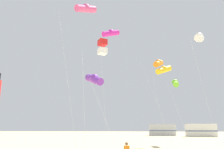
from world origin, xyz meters
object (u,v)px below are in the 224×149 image
(kite_tube_gold, at_px, (164,70))
(rv_van_silver, at_px, (162,130))
(kite_tube_magenta, at_px, (111,33))
(kite_tube_orange, at_px, (158,63))
(kite_tube_white, at_px, (199,38))
(kite_box_scarlet, at_px, (102,47))
(kite_tube_rainbow, at_px, (86,8))
(kite_tube_lime, at_px, (175,83))
(rv_van_white, at_px, (201,130))
(kite_tube_violet, at_px, (94,79))

(kite_tube_gold, distance_m, rv_van_silver, 31.26)
(kite_tube_magenta, height_order, kite_tube_orange, kite_tube_magenta)
(kite_tube_white, xyz_separation_m, kite_tube_magenta, (-8.88, 6.47, 3.78))
(kite_tube_gold, xyz_separation_m, kite_box_scarlet, (-6.27, -11.54, -1.16))
(rv_van_silver, bearing_deg, kite_tube_rainbow, -108.71)
(kite_tube_lime, relative_size, kite_box_scarlet, 0.99)
(kite_tube_orange, bearing_deg, rv_van_white, 64.89)
(kite_box_scarlet, bearing_deg, rv_van_white, 64.19)
(kite_tube_violet, distance_m, rv_van_silver, 39.32)
(kite_box_scarlet, height_order, rv_van_white, kite_box_scarlet)
(kite_tube_gold, bearing_deg, kite_tube_violet, -136.05)
(rv_van_silver, relative_size, rv_van_white, 0.99)
(kite_tube_gold, distance_m, kite_box_scarlet, 13.19)
(kite_tube_lime, xyz_separation_m, kite_box_scarlet, (-7.95, -13.45, 0.21))
(kite_tube_violet, height_order, kite_tube_rainbow, kite_tube_rainbow)
(kite_tube_magenta, xyz_separation_m, kite_tube_lime, (8.31, 2.91, -6.16))
(kite_tube_rainbow, distance_m, rv_van_silver, 41.43)
(kite_tube_violet, height_order, rv_van_white, kite_tube_violet)
(rv_van_silver, distance_m, rv_van_white, 9.53)
(kite_tube_rainbow, bearing_deg, kite_tube_magenta, 73.94)
(kite_tube_white, distance_m, kite_tube_magenta, 11.62)
(kite_tube_violet, height_order, kite_tube_lime, kite_tube_lime)
(kite_tube_white, relative_size, rv_van_white, 1.66)
(kite_tube_magenta, bearing_deg, kite_tube_lime, 19.31)
(kite_tube_white, xyz_separation_m, kite_tube_violet, (-9.83, 0.17, -3.70))
(kite_tube_rainbow, bearing_deg, rv_van_white, 58.48)
(kite_tube_magenta, xyz_separation_m, rv_van_silver, (10.07, 31.10, -12.55))
(kite_tube_magenta, bearing_deg, kite_tube_gold, 8.65)
(kite_box_scarlet, xyz_separation_m, rv_van_silver, (9.71, 41.63, -6.60))
(kite_tube_magenta, distance_m, rv_van_silver, 35.01)
(rv_van_silver, xyz_separation_m, rv_van_white, (7.71, -5.60, 0.00))
(kite_tube_violet, distance_m, kite_box_scarlet, 4.69)
(kite_tube_orange, height_order, rv_van_white, kite_tube_orange)
(kite_tube_lime, xyz_separation_m, rv_van_white, (9.47, 22.58, -6.39))
(kite_tube_gold, bearing_deg, rv_van_white, 65.51)
(rv_van_white, bearing_deg, kite_tube_magenta, -122.02)
(kite_tube_violet, xyz_separation_m, rv_van_white, (18.74, 31.80, -5.06))
(kite_tube_magenta, relative_size, kite_box_scarlet, 1.71)
(kite_tube_violet, bearing_deg, kite_tube_rainbow, -161.91)
(rv_van_silver, bearing_deg, kite_tube_violet, -107.51)
(kite_tube_white, bearing_deg, kite_tube_rainbow, -179.23)
(kite_tube_magenta, relative_size, rv_van_white, 2.24)
(kite_tube_orange, relative_size, rv_van_white, 1.59)
(kite_tube_lime, bearing_deg, kite_tube_gold, -131.44)
(kite_tube_lime, distance_m, kite_tube_rainbow, 15.17)
(kite_tube_gold, xyz_separation_m, rv_van_silver, (3.44, 30.09, -7.75))
(kite_box_scarlet, height_order, rv_van_silver, kite_box_scarlet)
(kite_tube_magenta, relative_size, kite_tube_orange, 1.40)
(kite_tube_violet, bearing_deg, kite_tube_white, -0.97)
(rv_van_silver, bearing_deg, kite_tube_gold, -97.61)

